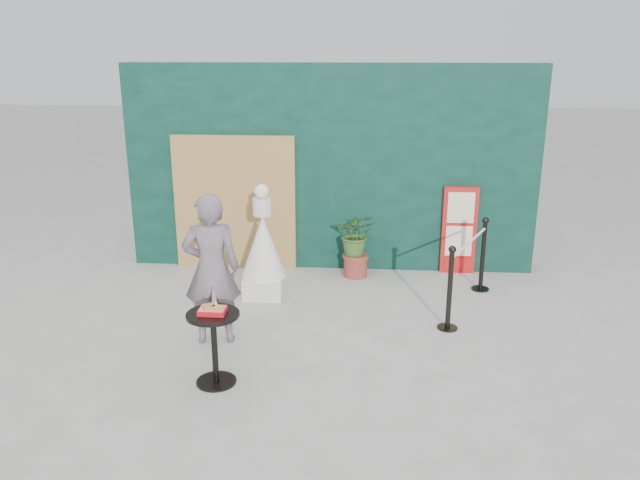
# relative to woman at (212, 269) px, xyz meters

# --- Properties ---
(ground) EXTENTS (60.00, 60.00, 0.00)m
(ground) POSITION_rel_woman_xyz_m (1.14, -0.46, -0.86)
(ground) COLOR #ADAAA5
(ground) RESTS_ON ground
(back_wall) EXTENTS (6.00, 0.30, 3.00)m
(back_wall) POSITION_rel_woman_xyz_m (1.14, 2.69, 0.64)
(back_wall) COLOR black
(back_wall) RESTS_ON ground
(bamboo_fence) EXTENTS (1.80, 0.08, 2.00)m
(bamboo_fence) POSITION_rel_woman_xyz_m (-0.26, 2.48, 0.14)
(bamboo_fence) COLOR tan
(bamboo_fence) RESTS_ON ground
(woman) EXTENTS (0.69, 0.52, 1.72)m
(woman) POSITION_rel_woman_xyz_m (0.00, 0.00, 0.00)
(woman) COLOR slate
(woman) RESTS_ON ground
(menu_board) EXTENTS (0.50, 0.07, 1.30)m
(menu_board) POSITION_rel_woman_xyz_m (3.04, 2.49, -0.21)
(menu_board) COLOR red
(menu_board) RESTS_ON ground
(statue) EXTENTS (0.60, 0.60, 1.53)m
(statue) POSITION_rel_woman_xyz_m (0.34, 1.38, -0.24)
(statue) COLOR silver
(statue) RESTS_ON ground
(cafe_table) EXTENTS (0.52, 0.52, 0.75)m
(cafe_table) POSITION_rel_woman_xyz_m (0.23, -0.92, -0.36)
(cafe_table) COLOR black
(cafe_table) RESTS_ON ground
(food_basket) EXTENTS (0.26, 0.19, 0.11)m
(food_basket) POSITION_rel_woman_xyz_m (0.24, -0.92, -0.07)
(food_basket) COLOR red
(food_basket) RESTS_ON cafe_table
(planter) EXTENTS (0.56, 0.49, 0.96)m
(planter) POSITION_rel_woman_xyz_m (1.55, 2.22, -0.31)
(planter) COLOR #973B31
(planter) RESTS_ON ground
(stanchion_barrier) EXTENTS (0.84, 1.54, 1.03)m
(stanchion_barrier) POSITION_rel_woman_xyz_m (2.98, 1.17, -0.37)
(stanchion_barrier) COLOR black
(stanchion_barrier) RESTS_ON ground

